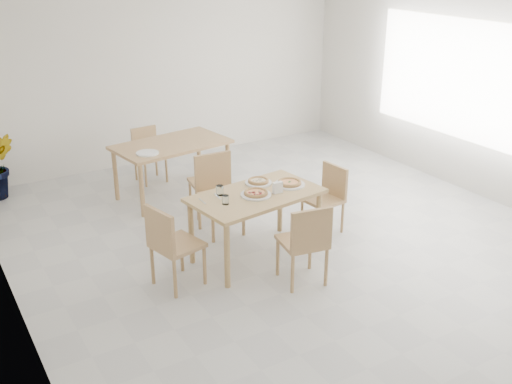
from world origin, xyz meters
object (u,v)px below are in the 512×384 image
pizza_pepperoni (256,193)px  plate_empty (147,153)px  main_table (256,202)px  plate_margherita (289,184)px  tumbler_b (220,190)px  chair_back_s (208,180)px  plate_pepperoni (256,195)px  pizza_mushroom (258,181)px  chair_south (306,239)px  chair_east (328,194)px  napkin_holder (278,188)px  plate_mushroom (258,183)px  pizza_margherita (289,183)px  second_table (171,149)px  tumbler_a (225,200)px  chair_north (217,188)px  chair_west (170,242)px  chair_back_n (148,150)px

pizza_pepperoni → plate_empty: 1.93m
main_table → plate_margherita: size_ratio=4.37×
tumbler_b → chair_back_s: bearing=69.5°
plate_pepperoni → chair_back_s: (0.09, 1.29, -0.28)m
pizza_mushroom → plate_empty: size_ratio=0.88×
chair_south → pizza_mushroom: size_ratio=3.47×
chair_east → napkin_holder: (-0.88, -0.26, 0.35)m
main_table → plate_mushroom: 0.31m
pizza_margherita → chair_back_s: chair_back_s is taller
pizza_margherita → pizza_pepperoni: (-0.47, -0.06, 0.00)m
pizza_margherita → tumbler_b: tumbler_b is taller
plate_mushroom → second_table: 1.86m
pizza_mushroom → tumbler_a: (-0.58, -0.31, 0.01)m
pizza_margherita → chair_back_s: (-0.38, 1.23, -0.30)m
chair_north → plate_pepperoni: 0.89m
chair_west → plate_pepperoni: 1.05m
plate_margherita → pizza_mushroom: size_ratio=1.34×
chair_north → chair_back_n: bearing=95.6°
chair_west → napkin_holder: napkin_holder is taller
plate_mushroom → tumbler_a: (-0.58, -0.31, 0.04)m
tumbler_a → chair_back_n: (0.28, 2.88, -0.35)m
plate_pepperoni → pizza_mushroom: pizza_mushroom is taller
chair_north → plate_pepperoni: bearing=-86.4°
pizza_pepperoni → napkin_holder: bearing=-19.0°
main_table → plate_pepperoni: bearing=-129.7°
pizza_mushroom → chair_back_n: (-0.30, 2.57, -0.33)m
chair_back_s → pizza_mushroom: bearing=105.7°
plate_margherita → plate_pepperoni: (-0.47, -0.06, 0.00)m
plate_margherita → chair_west: bearing=-175.0°
plate_pepperoni → tumbler_a: bearing=-175.3°
pizza_margherita → tumbler_a: (-0.85, -0.09, 0.01)m
chair_west → plate_empty: 2.03m
napkin_holder → chair_back_n: bearing=98.2°
chair_east → napkin_holder: 0.98m
chair_east → plate_margherita: (-0.64, -0.12, 0.29)m
plate_pepperoni → chair_south: bearing=-78.4°
main_table → chair_west: 1.06m
chair_south → pizza_margherita: (0.32, 0.77, 0.28)m
chair_back_n → plate_empty: chair_back_n is taller
pizza_mushroom → tumbler_a: bearing=-151.9°
chair_west → chair_back_n: (0.92, 2.92, -0.06)m
chair_north → chair_west: bearing=-134.4°
main_table → tumbler_a: bearing=-177.3°
chair_back_n → plate_empty: (-0.37, -0.98, 0.31)m
chair_south → tumbler_a: (-0.53, 0.68, 0.29)m
pizza_pepperoni → second_table: bearing=91.1°
chair_west → pizza_mushroom: (1.22, 0.35, 0.27)m
plate_margherita → second_table: 2.12m
chair_north → chair_west: chair_north is taller
plate_margherita → napkin_holder: (-0.24, -0.14, 0.05)m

